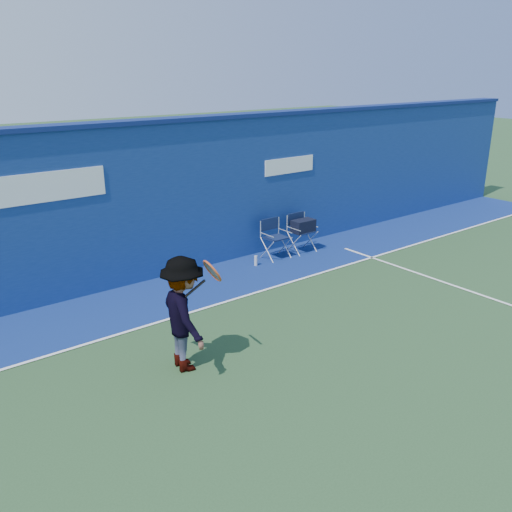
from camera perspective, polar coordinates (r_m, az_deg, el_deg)
ground at (r=7.25m, az=7.73°, el=-14.25°), size 80.00×80.00×0.00m
stadium_wall at (r=10.63m, az=-12.16°, el=5.59°), size 24.00×0.50×3.08m
out_of_bounds_strip at (r=10.18m, az=-8.81°, el=-4.01°), size 24.00×1.80×0.01m
court_lines at (r=7.61m, az=4.47°, el=-12.28°), size 24.00×12.00×0.01m
directors_chair_left at (r=11.89m, az=2.08°, el=1.05°), size 0.51×0.46×0.86m
directors_chair_right at (r=12.31m, az=4.87°, el=2.08°), size 0.52×0.47×0.87m
water_bottle at (r=11.45m, az=-0.02°, el=-0.52°), size 0.07×0.07×0.22m
tennis_player at (r=7.45m, az=-7.60°, el=-6.07°), size 0.91×1.14×1.63m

